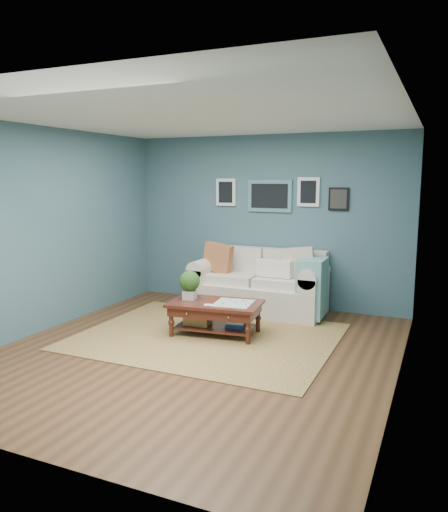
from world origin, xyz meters
The scene contains 4 objects.
room_shell centered at (0.00, 0.06, 1.36)m, with size 5.00×5.02×2.70m.
area_rug centered at (-0.12, 0.56, 0.01)m, with size 3.20×2.56×0.01m, color brown.
loveseat centered at (0.14, 2.03, 0.43)m, with size 2.05×0.93×1.05m.
coffee_table centered at (-0.12, 0.68, 0.36)m, with size 1.25×0.82×0.82m.
Camera 1 is at (2.60, -5.01, 2.03)m, focal length 35.00 mm.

